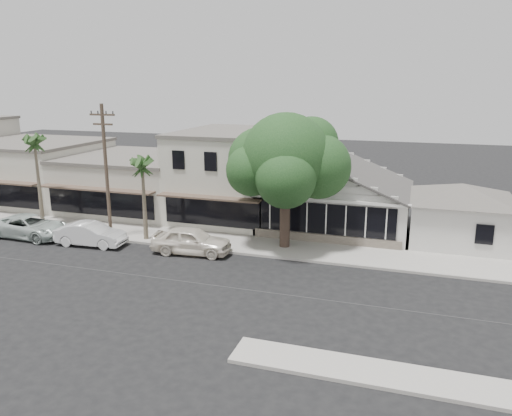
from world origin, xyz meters
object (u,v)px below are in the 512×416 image
(car_2, at_px, (30,226))
(car_1, at_px, (91,234))
(shade_tree, at_px, (286,160))
(car_0, at_px, (191,240))
(utility_pole, at_px, (106,169))

(car_2, bearing_deg, car_1, -90.44)
(car_1, bearing_deg, shade_tree, -77.54)
(car_1, distance_m, car_2, 5.00)
(car_1, xyz_separation_m, car_2, (-5.00, 0.22, 0.01))
(car_0, height_order, shade_tree, shade_tree)
(car_0, xyz_separation_m, car_1, (-6.87, -0.56, -0.09))
(utility_pole, relative_size, car_0, 1.83)
(car_1, height_order, shade_tree, shade_tree)
(utility_pole, relative_size, car_1, 1.97)
(utility_pole, height_order, car_1, utility_pole)
(car_0, distance_m, car_2, 11.88)
(car_1, bearing_deg, car_2, 83.62)
(utility_pole, distance_m, shade_tree, 11.78)
(car_1, distance_m, shade_tree, 13.47)
(utility_pole, distance_m, car_2, 6.91)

